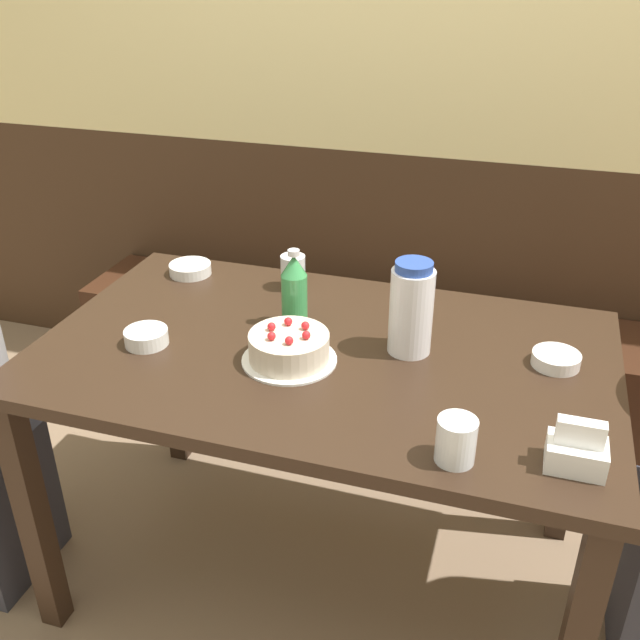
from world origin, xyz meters
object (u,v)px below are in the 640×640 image
(water_pitcher, at_px, (411,309))
(glass_tumbler_short, at_px, (293,272))
(soju_bottle, at_px, (294,290))
(napkin_holder, at_px, (577,451))
(bowl_side_dish, at_px, (146,337))
(bowl_soup_white, at_px, (190,269))
(bench_seat, at_px, (388,365))
(birthday_cake, at_px, (289,348))
(glass_water_tall, at_px, (456,440))
(bowl_rice_small, at_px, (556,359))

(water_pitcher, bearing_deg, glass_tumbler_short, 146.93)
(soju_bottle, bearing_deg, napkin_holder, -28.75)
(soju_bottle, height_order, bowl_side_dish, soju_bottle)
(water_pitcher, bearing_deg, bowl_soup_white, 160.63)
(bench_seat, bearing_deg, birthday_cake, -93.78)
(birthday_cake, bearing_deg, napkin_holder, -17.54)
(bowl_soup_white, relative_size, glass_water_tall, 1.34)
(bench_seat, bearing_deg, soju_bottle, -98.30)
(birthday_cake, height_order, bowl_side_dish, birthday_cake)
(water_pitcher, bearing_deg, birthday_cake, -152.97)
(bench_seat, relative_size, glass_tumbler_short, 24.06)
(bench_seat, distance_m, glass_water_tall, 1.34)
(napkin_holder, xyz_separation_m, bowl_rice_small, (-0.04, 0.37, -0.02))
(bowl_rice_small, relative_size, bowl_side_dish, 1.04)
(glass_water_tall, xyz_separation_m, glass_tumbler_short, (-0.55, 0.63, 0.00))
(water_pitcher, height_order, glass_water_tall, water_pitcher)
(bowl_soup_white, bearing_deg, napkin_holder, -28.20)
(napkin_holder, relative_size, glass_tumbler_short, 1.12)
(birthday_cake, bearing_deg, bowl_soup_white, 139.58)
(birthday_cake, relative_size, bowl_rice_small, 2.02)
(soju_bottle, relative_size, glass_water_tall, 2.26)
(birthday_cake, distance_m, glass_water_tall, 0.49)
(bowl_side_dish, xyz_separation_m, glass_water_tall, (0.78, -0.22, 0.03))
(bench_seat, relative_size, glass_water_tall, 25.67)
(glass_tumbler_short, bearing_deg, soju_bottle, -69.66)
(glass_tumbler_short, bearing_deg, napkin_holder, -37.40)
(birthday_cake, xyz_separation_m, napkin_holder, (0.64, -0.20, 0.00))
(water_pitcher, distance_m, bowl_side_dish, 0.65)
(birthday_cake, distance_m, soju_bottle, 0.19)
(bench_seat, height_order, glass_water_tall, glass_water_tall)
(napkin_holder, height_order, bowl_rice_small, napkin_holder)
(glass_tumbler_short, bearing_deg, bowl_side_dish, -120.08)
(bowl_rice_small, height_order, glass_tumbler_short, glass_tumbler_short)
(soju_bottle, height_order, glass_water_tall, soju_bottle)
(napkin_holder, relative_size, glass_water_tall, 1.19)
(napkin_holder, relative_size, bowl_rice_small, 0.98)
(birthday_cake, xyz_separation_m, bowl_soup_white, (-0.45, 0.38, -0.02))
(birthday_cake, relative_size, glass_water_tall, 2.46)
(bowl_soup_white, relative_size, glass_tumbler_short, 1.26)
(water_pitcher, bearing_deg, soju_bottle, 172.12)
(soju_bottle, height_order, bowl_soup_white, soju_bottle)
(water_pitcher, height_order, bowl_rice_small, water_pitcher)
(napkin_holder, bearing_deg, soju_bottle, 151.25)
(water_pitcher, bearing_deg, bowl_side_dish, -165.43)
(glass_water_tall, bearing_deg, soju_bottle, 137.93)
(bench_seat, height_order, water_pitcher, water_pitcher)
(glass_tumbler_short, bearing_deg, birthday_cake, -72.07)
(soju_bottle, xyz_separation_m, bowl_rice_small, (0.65, -0.01, -0.08))
(soju_bottle, distance_m, bowl_soup_white, 0.46)
(bowl_side_dish, distance_m, glass_tumbler_short, 0.48)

